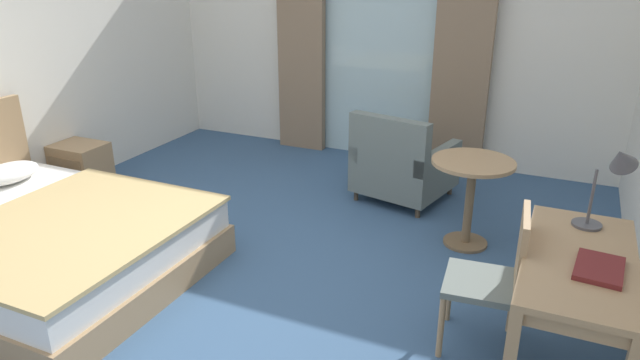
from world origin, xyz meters
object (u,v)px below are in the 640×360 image
at_px(nightstand, 82,168).
at_px(desk_lamp, 616,168).
at_px(closed_book, 599,268).
at_px(desk_chair, 497,274).
at_px(round_cafe_table, 471,183).
at_px(bed, 32,240).
at_px(armchair_by_window, 402,166).
at_px(writing_desk, 578,273).

distance_m(nightstand, desk_lamp, 4.68).
relative_size(desk_lamp, closed_book, 1.55).
bearing_deg(desk_chair, round_cafe_table, 106.81).
xyz_separation_m(bed, round_cafe_table, (2.82, 1.74, 0.27)).
height_order(desk_lamp, armchair_by_window, desk_lamp).
bearing_deg(desk_lamp, writing_desk, -103.01).
bearing_deg(bed, writing_desk, 6.75).
height_order(desk_chair, closed_book, desk_chair).
bearing_deg(armchair_by_window, writing_desk, -52.32).
xyz_separation_m(bed, writing_desk, (3.60, 0.43, 0.37)).
bearing_deg(writing_desk, desk_chair, 172.44).
distance_m(bed, desk_lamp, 3.93).
height_order(desk_chair, armchair_by_window, desk_chair).
relative_size(bed, writing_desk, 1.88).
height_order(desk_lamp, round_cafe_table, desk_lamp).
xyz_separation_m(desk_chair, closed_book, (0.49, -0.17, 0.25)).
distance_m(bed, round_cafe_table, 3.32).
height_order(bed, writing_desk, bed).
height_order(closed_book, round_cafe_table, closed_book).
bearing_deg(writing_desk, bed, -173.25).
distance_m(desk_chair, armchair_by_window, 2.24).
xyz_separation_m(nightstand, writing_desk, (4.47, -0.90, 0.39)).
relative_size(writing_desk, closed_book, 3.75).
bearing_deg(writing_desk, armchair_by_window, 127.68).
xyz_separation_m(desk_chair, round_cafe_table, (-0.38, 1.26, 0.04)).
bearing_deg(desk_lamp, closed_book, -93.41).
height_order(desk_chair, round_cafe_table, desk_chair).
bearing_deg(bed, desk_chair, 8.53).
relative_size(writing_desk, desk_chair, 1.35).
distance_m(nightstand, desk_chair, 4.17).
distance_m(writing_desk, desk_chair, 0.43).
xyz_separation_m(bed, armchair_by_window, (2.07, 2.41, 0.08)).
xyz_separation_m(bed, desk_chair, (3.20, 0.48, 0.24)).
relative_size(closed_book, armchair_by_window, 0.34).
bearing_deg(closed_book, armchair_by_window, 132.62).
distance_m(armchair_by_window, round_cafe_table, 1.03).
distance_m(desk_lamp, armchair_by_window, 2.31).
distance_m(bed, writing_desk, 3.65).
distance_m(desk_lamp, round_cafe_table, 1.30).
bearing_deg(armchair_by_window, closed_book, -52.38).
xyz_separation_m(bed, closed_book, (3.69, 0.31, 0.48)).
bearing_deg(round_cafe_table, desk_chair, -73.19).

